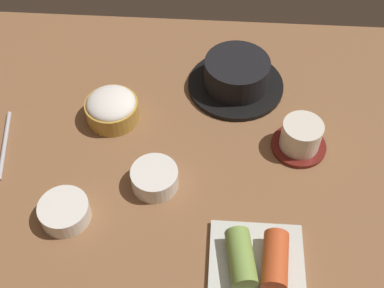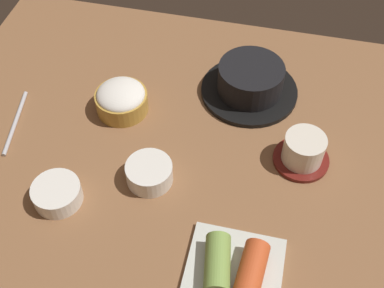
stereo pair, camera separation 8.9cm
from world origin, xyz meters
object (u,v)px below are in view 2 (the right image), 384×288
Objects in this scene: side_bowl_near at (57,193)px; rice_bowl at (121,99)px; kimchi_plate at (234,270)px; tea_cup_with_saucer at (303,151)px; banchan_cup_center at (149,173)px; stone_pot at (250,81)px.

rice_bowl is at bearing 79.66° from side_bowl_near.
kimchi_plate is (27.48, -29.64, -1.01)cm from rice_bowl.
side_bowl_near is at bearing -156.05° from tea_cup_with_saucer.
kimchi_plate is 1.77× the size of side_bowl_near.
rice_bowl is 36.00cm from tea_cup_with_saucer.
kimchi_plate is at bearing -108.34° from tea_cup_with_saucer.
banchan_cup_center is 16.00cm from side_bowl_near.
banchan_cup_center is (-25.68, -10.13, -0.90)cm from tea_cup_with_saucer.
tea_cup_with_saucer is 1.24× the size of banchan_cup_center.
side_bowl_near is (-4.14, -22.71, -1.05)cm from rice_bowl.
kimchi_plate is (3.73, -39.82, -1.29)cm from stone_pot.
side_bowl_near is (-27.90, -32.88, -1.33)cm from stone_pot.
banchan_cup_center is 22.73cm from kimchi_plate.
rice_bowl is at bearing 123.33° from banchan_cup_center.
stone_pot is 2.35× the size of side_bowl_near.
tea_cup_with_saucer is at bearing 21.54° from banchan_cup_center.
tea_cup_with_saucer is (11.89, -15.20, -0.23)cm from stone_pot.
stone_pot reaches higher than banchan_cup_center.
kimchi_plate is (-8.16, -24.62, -1.05)cm from tea_cup_with_saucer.
rice_bowl is at bearing 132.83° from kimchi_plate.
stone_pot is 2.39× the size of banchan_cup_center.
kimchi_plate reaches higher than side_bowl_near.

